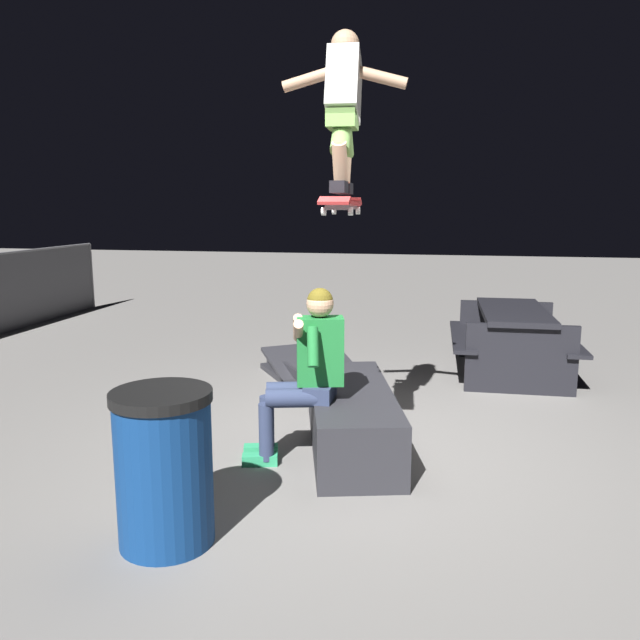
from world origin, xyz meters
TOP-DOWN VIEW (x-y plane):
  - ground_plane at (0.00, 0.00)m, footprint 40.00×40.00m
  - ledge_box_main at (0.12, 0.14)m, footprint 1.86×1.03m
  - person_sitting_on_ledge at (-0.20, 0.43)m, footprint 0.59×0.79m
  - skateboard at (-0.13, 0.18)m, footprint 1.03×0.25m
  - skater_airborne at (-0.08, 0.19)m, footprint 0.62×0.89m
  - kicker_ramp at (2.07, 0.83)m, footprint 1.53×1.45m
  - picnic_table_back at (2.63, -1.31)m, footprint 1.72×1.37m
  - trash_bin at (-1.51, 0.95)m, footprint 0.56×0.56m

SIDE VIEW (x-z plane):
  - ground_plane at x=0.00m, z-range 0.00..0.00m
  - kicker_ramp at x=2.07m, z-range -0.12..0.23m
  - ledge_box_main at x=0.12m, z-range 0.00..0.47m
  - trash_bin at x=-1.51m, z-range 0.00..0.90m
  - picnic_table_back at x=2.63m, z-range 0.12..0.87m
  - person_sitting_on_ledge at x=-0.20m, z-range 0.07..1.37m
  - skateboard at x=-0.13m, z-range 1.84..1.96m
  - skater_airborne at x=-0.08m, z-range 2.03..3.15m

